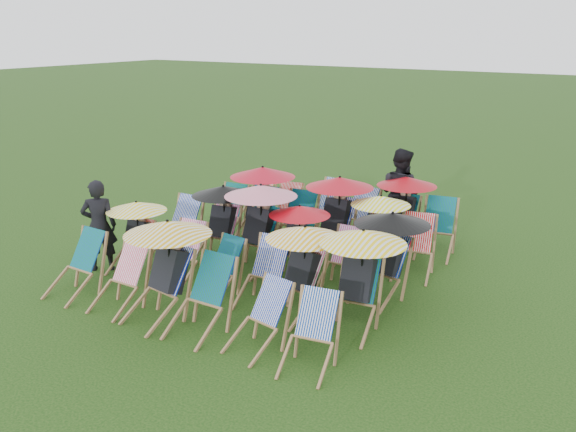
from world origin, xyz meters
The scene contains 33 objects.
ground centered at (0.00, 0.00, 0.00)m, with size 100.00×100.00×0.00m, color black.
deckchair_0 centered at (-2.10, -2.31, 0.48)m, with size 0.67×0.91×0.95m.
deckchair_1 centered at (-1.16, -2.30, 0.46)m, with size 0.61×0.85×0.91m.
deckchair_2 centered at (-0.38, -2.24, 0.75)m, with size 1.20×1.27×1.42m.
deckchair_3 centered at (0.32, -2.28, 0.50)m, with size 0.68×0.94×1.00m.
deckchair_4 centered at (1.24, -2.25, 0.44)m, with size 0.72×0.90×0.87m.
deckchair_5 centered at (2.03, -2.31, 0.44)m, with size 0.71×0.90×0.89m.
deckchair_6 centered at (-2.09, -1.10, 0.62)m, with size 0.99×1.04×1.18m.
deckchair_7 centered at (-1.12, -1.04, 0.46)m, with size 0.66×0.89×0.93m.
deckchair_8 centered at (-0.28, -1.14, 0.42)m, with size 0.65×0.84×0.85m.
deckchair_9 centered at (0.49, -1.05, 0.47)m, with size 0.69×0.91×0.94m.
deckchair_10 centered at (1.13, -1.12, 0.69)m, with size 1.10×1.16×1.30m.
deckchair_11 centered at (2.02, -1.09, 0.73)m, with size 1.17×1.25×1.38m.
deckchair_12 centered at (-2.09, -0.01, 0.49)m, with size 0.68×0.92×0.98m.
deckchair_13 centered at (-1.22, 0.12, 0.69)m, with size 1.10×1.18×1.31m.
deckchair_14 centered at (-0.42, 0.06, 0.76)m, with size 1.21×1.26×1.44m.
deckchair_15 centered at (0.33, 0.11, 0.62)m, with size 1.00×1.06×1.18m.
deckchair_16 centered at (1.19, 0.10, 0.45)m, with size 0.61×0.84×0.90m.
deckchair_17 centered at (1.93, 0.04, 0.71)m, with size 1.13×1.20×1.34m.
deckchair_18 centered at (-1.94, 1.19, 0.48)m, with size 0.66×0.91×0.97m.
deckchair_19 centered at (-1.16, 1.21, 0.76)m, with size 1.22×1.29×1.44m.
deckchair_20 centered at (-0.41, 1.27, 0.51)m, with size 0.73×0.97×1.01m.
deckchair_21 centered at (0.37, 1.34, 0.75)m, with size 1.19×1.24×1.42m.
deckchair_22 centered at (1.19, 1.31, 0.64)m, with size 1.02×1.06×1.20m.
deckchair_23 centered at (1.95, 1.21, 0.48)m, with size 0.80×0.99×0.96m.
deckchair_24 centered at (-2.00, 2.36, 0.45)m, with size 0.63×0.86×0.90m.
deckchair_25 centered at (-1.24, 2.28, 0.43)m, with size 0.71×0.88×0.86m.
deckchair_26 centered at (-0.39, 2.41, 0.51)m, with size 0.74×0.98×1.02m.
deckchair_27 centered at (0.31, 2.30, 0.49)m, with size 0.80×1.00×0.97m.
deckchair_28 centered at (1.18, 2.47, 0.69)m, with size 1.10×1.15×1.30m.
deckchair_29 centered at (1.92, 2.33, 0.49)m, with size 0.78×0.99×0.98m.
person_left centered at (-2.58, -1.37, 0.78)m, with size 0.57×0.37×1.56m, color black.
person_rear centered at (0.98, 2.88, 0.88)m, with size 0.85×0.66×1.76m, color black.
Camera 1 is at (5.47, -8.26, 3.96)m, focal length 40.00 mm.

